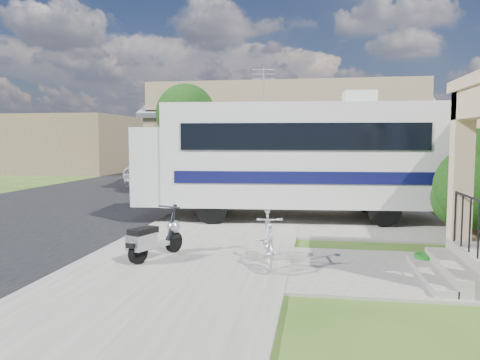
% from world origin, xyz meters
% --- Properties ---
extents(ground, '(120.00, 120.00, 0.00)m').
position_xyz_m(ground, '(0.00, 0.00, 0.00)').
color(ground, '#244412').
extents(street_slab, '(9.00, 80.00, 0.02)m').
position_xyz_m(street_slab, '(-7.50, 10.00, 0.01)').
color(street_slab, black).
rests_on(street_slab, ground).
extents(sidewalk_slab, '(4.00, 80.00, 0.06)m').
position_xyz_m(sidewalk_slab, '(-1.00, 10.00, 0.03)').
color(sidewalk_slab, '#64605A').
rests_on(sidewalk_slab, ground).
extents(driveway_slab, '(7.00, 6.00, 0.05)m').
position_xyz_m(driveway_slab, '(1.50, 4.50, 0.03)').
color(driveway_slab, '#64605A').
rests_on(driveway_slab, ground).
extents(walk_slab, '(4.00, 3.00, 0.05)m').
position_xyz_m(walk_slab, '(3.00, -1.00, 0.03)').
color(walk_slab, '#64605A').
rests_on(walk_slab, ground).
extents(warehouse, '(12.50, 8.40, 5.04)m').
position_xyz_m(warehouse, '(0.00, 13.97, 1.99)').
color(warehouse, '#7F6E4F').
rests_on(warehouse, ground).
extents(distant_bldg_far, '(10.00, 8.00, 4.00)m').
position_xyz_m(distant_bldg_far, '(-17.00, 22.00, 2.00)').
color(distant_bldg_far, brown).
rests_on(distant_bldg_far, ground).
extents(distant_bldg_near, '(8.00, 7.00, 3.20)m').
position_xyz_m(distant_bldg_near, '(-15.00, 34.00, 1.60)').
color(distant_bldg_near, '#7F6E4F').
rests_on(distant_bldg_near, ground).
extents(street_tree_a, '(2.44, 2.40, 4.58)m').
position_xyz_m(street_tree_a, '(-3.70, 9.05, 3.25)').
color(street_tree_a, '#322016').
rests_on(street_tree_a, ground).
extents(street_tree_b, '(2.44, 2.40, 4.73)m').
position_xyz_m(street_tree_b, '(-3.70, 19.05, 3.39)').
color(street_tree_b, '#322016').
rests_on(street_tree_b, ground).
extents(street_tree_c, '(2.44, 2.40, 4.42)m').
position_xyz_m(street_tree_c, '(-3.70, 28.05, 3.10)').
color(street_tree_c, '#322016').
rests_on(street_tree_c, ground).
extents(motorhome, '(8.71, 3.35, 4.37)m').
position_xyz_m(motorhome, '(0.67, 4.31, 1.88)').
color(motorhome, '#BABBB6').
rests_on(motorhome, ground).
extents(shrub, '(2.12, 2.03, 2.61)m').
position_xyz_m(shrub, '(5.15, 2.06, 1.33)').
color(shrub, '#322016').
rests_on(shrub, ground).
extents(scooter, '(0.79, 1.44, 0.98)m').
position_xyz_m(scooter, '(-1.62, -0.94, 0.44)').
color(scooter, black).
rests_on(scooter, ground).
extents(bicycle, '(0.72, 1.67, 0.97)m').
position_xyz_m(bicycle, '(0.61, -1.00, 0.48)').
color(bicycle, '#B6B5BE').
rests_on(bicycle, ground).
extents(pickup_truck, '(3.31, 5.84, 1.54)m').
position_xyz_m(pickup_truck, '(-5.84, 13.34, 0.77)').
color(pickup_truck, silver).
rests_on(pickup_truck, ground).
extents(van, '(2.89, 5.81, 1.62)m').
position_xyz_m(van, '(-6.42, 20.29, 0.81)').
color(van, silver).
rests_on(van, ground).
extents(garden_hose, '(0.43, 0.43, 0.19)m').
position_xyz_m(garden_hose, '(3.48, -0.43, 0.10)').
color(garden_hose, '#125C12').
rests_on(garden_hose, ground).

